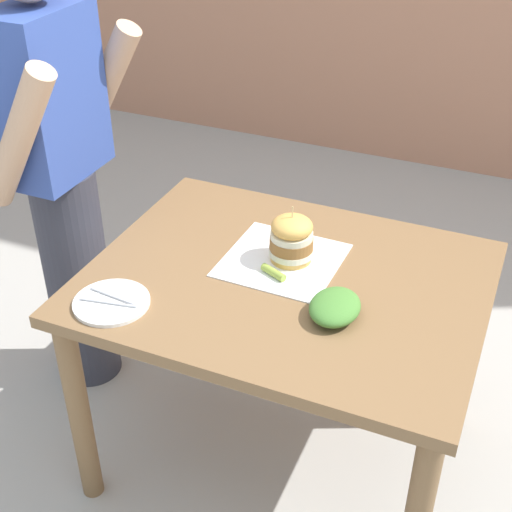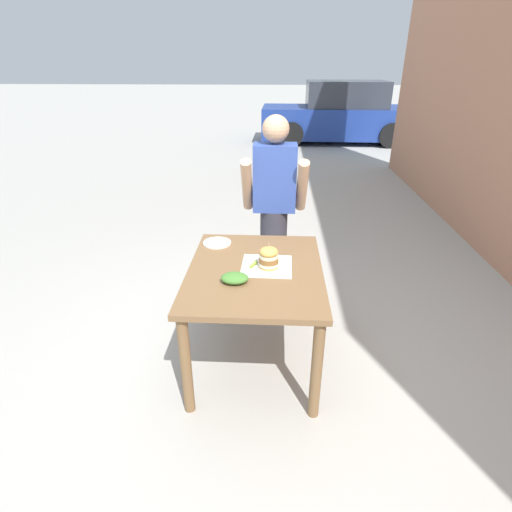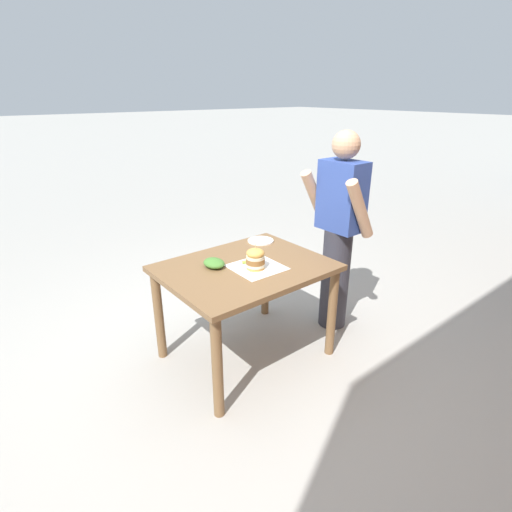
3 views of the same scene
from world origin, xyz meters
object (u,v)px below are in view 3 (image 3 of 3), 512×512
(pickle_spear, at_px, (248,262))
(diner_across_table, at_px, (339,231))
(sandwich, at_px, (255,259))
(side_salad, at_px, (214,263))
(patio_table, at_px, (246,280))
(side_plate_with_forks, at_px, (261,241))

(pickle_spear, height_order, diner_across_table, diner_across_table)
(sandwich, relative_size, side_salad, 1.04)
(patio_table, xyz_separation_m, side_salad, (-0.12, -0.19, 0.15))
(pickle_spear, height_order, side_plate_with_forks, pickle_spear)
(sandwich, bearing_deg, diner_across_table, 88.30)
(sandwich, distance_m, side_plate_with_forks, 0.57)
(sandwich, xyz_separation_m, side_salad, (-0.21, -0.21, -0.05))
(pickle_spear, bearing_deg, sandwich, -8.66)
(pickle_spear, xyz_separation_m, diner_across_table, (0.13, 0.85, 0.09))
(patio_table, relative_size, pickle_spear, 13.57)
(side_salad, bearing_deg, side_plate_with_forks, 108.42)
(sandwich, height_order, diner_across_table, diner_across_table)
(side_salad, relative_size, diner_across_table, 0.11)
(side_plate_with_forks, xyz_separation_m, side_salad, (0.20, -0.60, 0.02))
(sandwich, height_order, side_salad, sandwich)
(diner_across_table, bearing_deg, pickle_spear, -98.82)
(sandwich, relative_size, side_plate_with_forks, 0.85)
(patio_table, relative_size, sandwich, 6.30)
(side_salad, bearing_deg, diner_across_table, 77.43)
(sandwich, distance_m, pickle_spear, 0.12)
(side_salad, distance_m, diner_across_table, 1.10)
(sandwich, relative_size, diner_across_table, 0.11)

